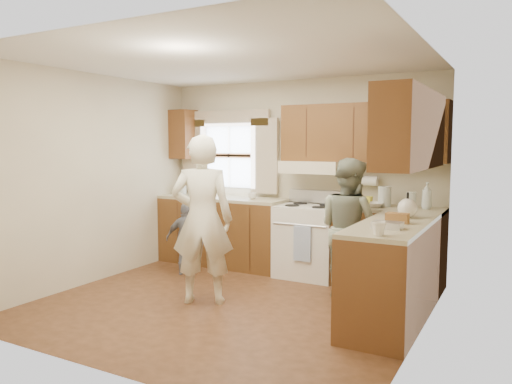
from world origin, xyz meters
The scene contains 6 objects.
room centered at (0.00, 0.00, 1.25)m, with size 3.80×3.80×3.80m.
kitchen_fixtures centered at (0.61, 1.08, 0.84)m, with size 3.80×2.25×2.15m.
stove centered at (0.30, 1.44, 0.47)m, with size 0.76×0.67×1.07m.
woman_left centered at (-0.29, -0.06, 0.88)m, with size 0.64×0.42×1.77m, color white.
woman_right centered at (1.00, 0.85, 0.76)m, with size 0.74×0.58×1.52m, color #2E4635.
child centered at (-1.11, 0.76, 0.46)m, with size 0.54×0.22×0.92m, color slate.
Camera 1 is at (2.67, -4.31, 1.68)m, focal length 35.00 mm.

